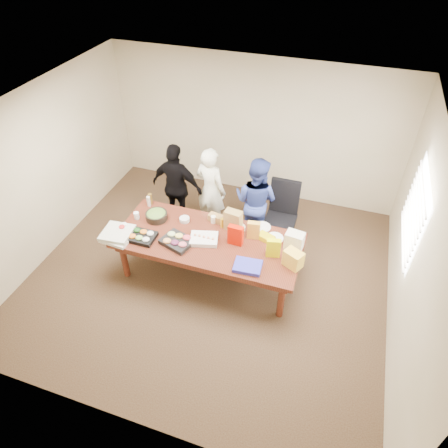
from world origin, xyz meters
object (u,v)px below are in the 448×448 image
(office_chair, at_px, (280,219))
(person_right, at_px, (256,201))
(person_center, at_px, (211,190))
(conference_table, at_px, (209,257))
(sheet_cake, at_px, (204,239))
(salad_bowl, at_px, (156,216))

(office_chair, xyz_separation_m, person_right, (-0.45, 0.08, 0.22))
(office_chair, xyz_separation_m, person_center, (-1.27, 0.12, 0.23))
(office_chair, distance_m, person_center, 1.29)
(office_chair, bearing_deg, conference_table, -130.78)
(office_chair, height_order, sheet_cake, office_chair)
(salad_bowl, bearing_deg, sheet_cake, -15.54)
(conference_table, bearing_deg, salad_bowl, 168.63)
(conference_table, bearing_deg, person_center, 108.29)
(person_center, bearing_deg, sheet_cake, 121.19)
(office_chair, distance_m, sheet_cake, 1.44)
(office_chair, xyz_separation_m, sheet_cake, (-0.94, -1.07, 0.21))
(person_right, bearing_deg, office_chair, -177.31)
(sheet_cake, distance_m, salad_bowl, 0.93)
(person_right, bearing_deg, sheet_cake, 80.01)
(conference_table, height_order, person_right, person_right)
(sheet_cake, bearing_deg, office_chair, 33.89)
(person_center, bearing_deg, salad_bowl, 74.71)
(salad_bowl, bearing_deg, person_center, 58.79)
(conference_table, xyz_separation_m, person_right, (0.44, 1.10, 0.42))
(conference_table, relative_size, person_center, 1.74)
(conference_table, xyz_separation_m, salad_bowl, (-0.95, 0.19, 0.43))
(sheet_cake, bearing_deg, person_center, 90.38)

